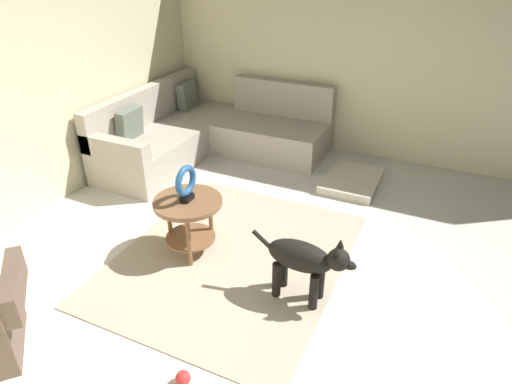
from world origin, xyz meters
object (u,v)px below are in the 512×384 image
dog_bed_mat (352,181)px  dog (305,260)px  dog_toy_ball (183,378)px  side_table (188,212)px  sectional_couch (207,134)px  torus_sculpture (186,183)px

dog_bed_mat → dog: 2.09m
dog → dog_toy_ball: bearing=-19.0°
dog_toy_ball → side_table: bearing=29.9°
dog → sectional_couch: bearing=-132.2°
dog → dog_toy_ball: dog is taller
torus_sculpture → dog: torus_sculpture is taller
torus_sculpture → dog_toy_ball: torus_sculpture is taller
dog_bed_mat → dog: bearing=-176.3°
sectional_couch → dog: sectional_couch is taller
sectional_couch → torus_sculpture: 2.16m
dog_bed_mat → dog: dog is taller
sectional_couch → dog_toy_ball: (-3.13, -1.65, -0.24)m
sectional_couch → dog: 2.92m
torus_sculpture → dog_toy_ball: size_ratio=3.29×
side_table → dog: size_ratio=0.71×
torus_sculpture → side_table: bearing=90.0°
side_table → dog_toy_ball: bearing=-150.1°
dog_bed_mat → dog_toy_ball: (-3.13, 0.29, 0.00)m
sectional_couch → dog_bed_mat: sectional_couch is taller
torus_sculpture → dog_bed_mat: bearing=-27.9°
dog → dog_toy_ball: (-1.07, 0.42, -0.33)m
torus_sculpture → dog: size_ratio=0.38×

